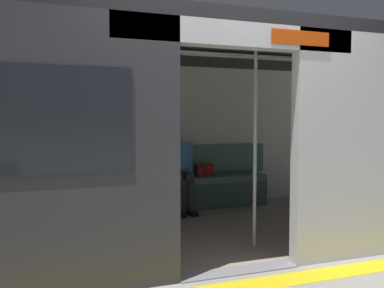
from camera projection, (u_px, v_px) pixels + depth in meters
ground_plane at (237, 271)px, 3.48m from camera, size 60.00×60.00×0.00m
platform_edge_strip at (254, 285)px, 3.19m from camera, size 8.00×0.24×0.01m
train_car at (181, 102)px, 4.61m from camera, size 6.40×2.96×2.21m
bench_seat at (162, 186)px, 5.76m from camera, size 3.20×0.44×0.46m
person_seated at (176, 163)px, 5.76m from camera, size 0.55×0.69×1.19m
handbag at (204, 170)px, 6.01m from camera, size 0.26×0.15×0.17m
book at (147, 177)px, 5.77m from camera, size 0.19×0.25×0.03m
grab_pole_door at (167, 148)px, 3.72m from camera, size 0.04×0.04×2.07m
grab_pole_far at (255, 145)px, 4.13m from camera, size 0.04×0.04×2.07m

